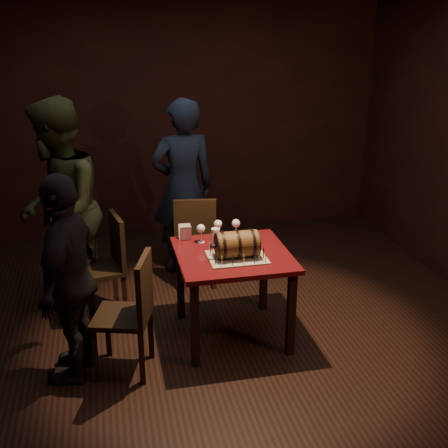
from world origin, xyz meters
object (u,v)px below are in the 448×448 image
Objects in this scene: pub_table at (233,265)px; person_back at (183,187)px; wine_glass_left at (201,229)px; wine_glass_right at (236,224)px; chair_left_rear at (108,261)px; person_left_rear at (60,210)px; wine_glass_mid at (218,225)px; chair_left_front at (132,308)px; chair_back at (195,236)px; barrel_cake at (237,244)px; pint_of_ale at (216,237)px; person_left_front at (69,279)px.

pub_table is 1.45m from person_back.
wine_glass_left is 0.32m from wine_glass_right.
chair_left_rear is 0.60m from person_left_rear.
person_back reaches higher than wine_glass_mid.
chair_left_front is at bearing -80.40° from chair_left_rear.
person_back is (0.02, 1.14, 0.04)m from wine_glass_left.
person_back is (-0.29, 1.08, 0.04)m from wine_glass_right.
chair_back is at bearing 98.11° from pub_table.
person_left_rear reaches higher than chair_left_front.
pub_table is 1.15m from chair_left_rear.
person_back is at bearing 97.41° from wine_glass_mid.
barrel_cake reaches higher than wine_glass_mid.
pint_of_ale is 0.86m from chair_back.
person_left_front is at bearing -167.66° from pub_table.
chair_back is at bearing 62.32° from chair_left_front.
wine_glass_left is (-0.21, 0.27, 0.23)m from pub_table.
person_left_rear reaches higher than pint_of_ale.
barrel_cake is at bearing -34.79° from chair_left_rear.
wine_glass_right is 1.53m from person_left_rear.
chair_left_front is (-0.83, -0.33, -0.12)m from pub_table.
wine_glass_mid is 0.18m from pint_of_ale.
person_left_front is (-1.26, -0.28, 0.14)m from pub_table.
chair_left_rear is (-0.89, 0.40, -0.30)m from pint_of_ale.
wine_glass_mid is 0.10× the size of person_left_front.
wine_glass_mid is at bearing 96.89° from barrel_cake.
chair_left_front is at bearing -135.98° from wine_glass_left.
barrel_cake is at bearing -86.03° from pub_table.
chair_left_rear and chair_left_front have the same top height.
wine_glass_right is 0.26m from pint_of_ale.
chair_back is (-0.15, 1.10, -0.34)m from barrel_cake.
wine_glass_left is at bearing 119.47° from barrel_cake.
chair_back is 0.48× the size of person_left_rear.
wine_glass_left is 0.17× the size of chair_left_front.
wine_glass_mid is 0.15m from wine_glass_right.
person_back is 0.94× the size of person_left_rear.
wine_glass_right is 0.17× the size of chair_left_rear.
person_back reaches higher than wine_glass_left.
pint_of_ale is at bearing 128.83° from person_left_front.
barrel_cake is 2.38× the size of wine_glass_right.
person_left_front is at bearing 172.52° from chair_left_front.
pub_table is 0.42m from wine_glass_mid.
person_left_front is at bearing 8.66° from person_left_rear.
pint_of_ale is at bearing 119.96° from pub_table.
person_left_front reaches higher than chair_left_front.
chair_back reaches higher than pint_of_ale.
chair_left_front is (-0.73, -0.51, -0.30)m from pint_of_ale.
person_left_front reaches higher than wine_glass_right.
barrel_cake is 1.26m from chair_left_rear.
chair_left_rear reaches higher than pub_table.
person_left_front is at bearing -107.65° from chair_left_rear.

